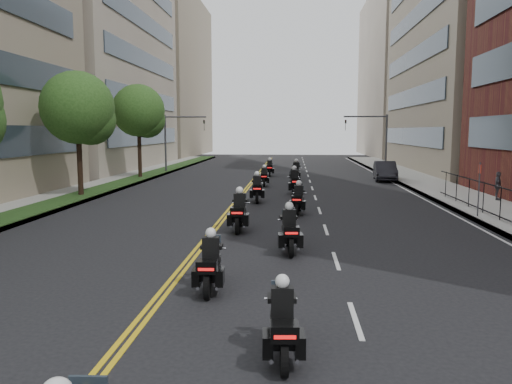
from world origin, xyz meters
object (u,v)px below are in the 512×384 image
motorcycle_3 (289,233)px  motorcycle_8 (264,178)px  motorcycle_5 (298,201)px  motorcycle_2 (210,266)px  motorcycle_9 (296,172)px  motorcycle_7 (294,183)px  motorcycle_10 (270,169)px  motorcycle_1 (282,326)px  motorcycle_6 (257,190)px  motorcycle_4 (239,214)px  parked_sedan (385,171)px  pedestrian_c (498,186)px

motorcycle_3 → motorcycle_8: motorcycle_3 is taller
motorcycle_5 → motorcycle_3: bearing=-87.2°
motorcycle_2 → motorcycle_8: 24.43m
motorcycle_2 → motorcycle_9: motorcycle_9 is taller
motorcycle_7 → motorcycle_10: bearing=95.0°
motorcycle_1 → motorcycle_6: size_ratio=0.87×
motorcycle_3 → motorcycle_4: (-2.08, 3.51, 0.04)m
motorcycle_1 → motorcycle_8: size_ratio=0.97×
parked_sedan → motorcycle_7: bearing=-122.8°
motorcycle_4 → motorcycle_8: (0.06, 16.68, -0.09)m
motorcycle_8 → motorcycle_9: 4.46m
motorcycle_5 → motorcycle_9: (-0.03, 16.09, 0.06)m
motorcycle_4 → pedestrian_c: 16.60m
motorcycle_6 → pedestrian_c: (13.75, 0.77, 0.26)m
motorcycle_3 → motorcycle_7: 15.58m
motorcycle_5 → motorcycle_6: 4.62m
motorcycle_7 → parked_sedan: (7.49, 9.50, 0.06)m
motorcycle_1 → motorcycle_3: 7.98m
motorcycle_2 → motorcycle_7: size_ratio=0.88×
motorcycle_3 → motorcycle_4: 4.08m
motorcycle_1 → motorcycle_6: bearing=91.4°
motorcycle_10 → pedestrian_c: size_ratio=1.40×
motorcycle_8 → pedestrian_c: bearing=-31.4°
motorcycle_1 → motorcycle_10: bearing=89.0°
motorcycle_3 → motorcycle_9: size_ratio=0.94×
pedestrian_c → parked_sedan: bearing=39.2°
motorcycle_7 → pedestrian_c: 11.96m
motorcycle_8 → parked_sedan: bearing=24.0°
motorcycle_7 → motorcycle_8: bearing=111.0°
motorcycle_6 → motorcycle_7: bearing=55.0°
motorcycle_1 → motorcycle_10: (-1.93, 36.29, 0.06)m
motorcycle_10 → motorcycle_6: bearing=-92.8°
motorcycle_1 → motorcycle_4: size_ratio=0.85×
motorcycle_1 → motorcycle_7: bearing=85.3°
motorcycle_3 → motorcycle_8: size_ratio=1.08×
motorcycle_1 → pedestrian_c: size_ratio=1.28×
motorcycle_8 → motorcycle_10: (0.03, 8.12, 0.04)m
motorcycle_4 → parked_sedan: 23.68m
motorcycle_10 → parked_sedan: size_ratio=0.47×
motorcycle_3 → motorcycle_9: 23.97m
motorcycle_5 → parked_sedan: bearing=72.6°
motorcycle_3 → motorcycle_6: size_ratio=0.96×
motorcycle_2 → motorcycle_9: 28.30m
motorcycle_3 → motorcycle_5: size_ratio=1.03×
motorcycle_4 → pedestrian_c: size_ratio=1.51×
motorcycle_5 → pedestrian_c: (11.40, 4.75, 0.31)m
motorcycle_5 → motorcycle_7: bearing=96.9°
motorcycle_2 → motorcycle_4: size_ratio=0.90×
motorcycle_4 → motorcycle_9: (2.43, 20.46, 0.00)m
motorcycle_5 → pedestrian_c: 12.36m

